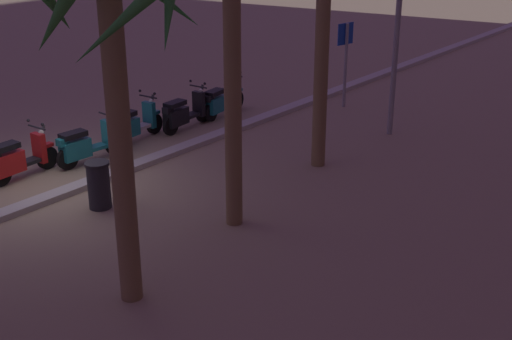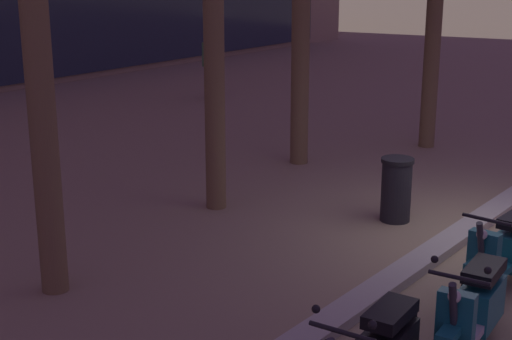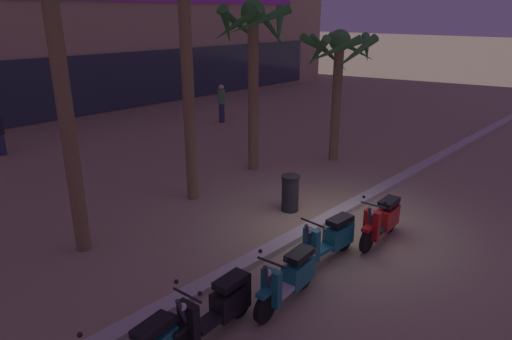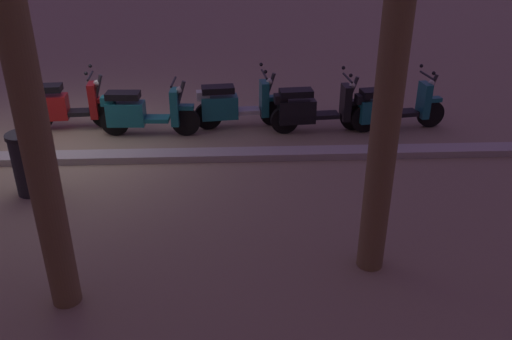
% 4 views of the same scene
% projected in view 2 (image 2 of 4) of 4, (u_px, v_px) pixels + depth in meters
% --- Properties ---
extents(ground_plane, '(200.00, 200.00, 0.00)m').
position_uv_depth(ground_plane, '(492.00, 241.00, 10.46)').
color(ground_plane, '#9E896B').
extents(curb_strip, '(60.00, 0.36, 0.12)m').
position_uv_depth(curb_strip, '(465.00, 231.00, 10.68)').
color(curb_strip, '#BCB7AD').
rests_on(curb_strip, ground).
extents(scooter_teal_second_in_line, '(1.77, 0.57, 1.17)m').
position_uv_depth(scooter_teal_second_in_line, '(473.00, 311.00, 7.42)').
color(scooter_teal_second_in_line, black).
rests_on(scooter_teal_second_in_line, ground).
extents(scooter_teal_far_back, '(1.83, 0.56, 1.04)m').
position_uv_depth(scooter_teal_far_back, '(506.00, 252.00, 8.88)').
color(scooter_teal_far_back, black).
rests_on(scooter_teal_far_back, ground).
extents(pedestrian_strolling_near_curb, '(0.34, 0.34, 1.75)m').
position_uv_depth(pedestrian_strolling_near_curb, '(209.00, 64.00, 20.43)').
color(pedestrian_strolling_near_curb, '#2D3351').
rests_on(pedestrian_strolling_near_curb, ground).
extents(litter_bin, '(0.48, 0.48, 0.95)m').
position_uv_depth(litter_bin, '(396.00, 189.00, 11.14)').
color(litter_bin, '#232328').
rests_on(litter_bin, ground).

